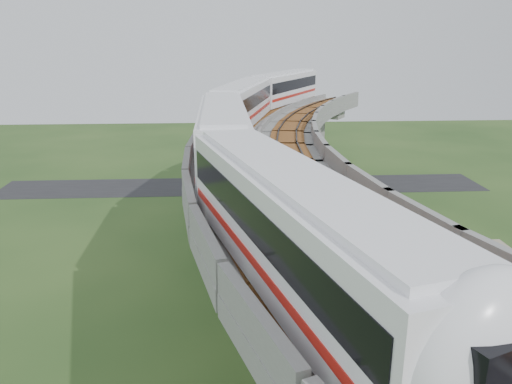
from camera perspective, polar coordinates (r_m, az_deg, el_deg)
ground at (r=35.12m, az=0.28°, el=-13.20°), size 160.00×160.00×0.00m
dirt_lot at (r=36.96m, az=23.33°, el=-13.04°), size 18.00×26.00×0.04m
asphalt_road at (r=62.84m, az=-1.47°, el=0.72°), size 60.00×8.00×0.03m
viaduct at (r=32.01m, az=7.18°, el=1.25°), size 19.58×73.98×11.40m
metro_train at (r=36.53m, az=0.71°, el=8.58°), size 13.39×61.03×3.64m
fence at (r=36.61m, az=16.00°, el=-11.23°), size 3.87×38.73×1.50m
tree_0 at (r=57.58m, az=10.73°, el=0.99°), size 2.23×2.23×3.00m
tree_1 at (r=51.30m, az=9.34°, el=-0.52°), size 3.09×3.09×3.71m
tree_2 at (r=42.70m, az=8.23°, el=-4.41°), size 2.93×2.93×3.44m
tree_3 at (r=38.68m, az=9.32°, el=-7.35°), size 2.17×2.17×2.79m
tree_4 at (r=31.14m, az=13.63°, el=-13.91°), size 2.79×2.79×3.11m
car_dark at (r=45.00m, az=21.15°, el=-6.40°), size 4.31×1.84×1.24m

